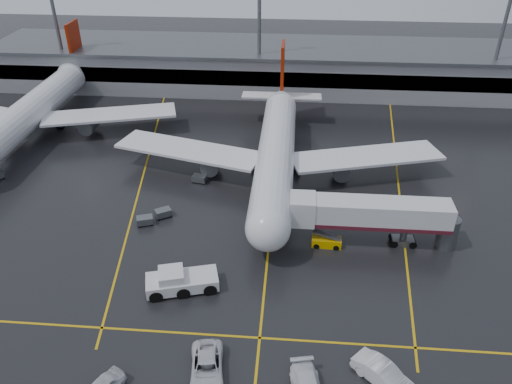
{
  "coord_description": "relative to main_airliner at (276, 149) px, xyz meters",
  "views": [
    {
      "loc": [
        2.38,
        -55.18,
        37.05
      ],
      "look_at": [
        -2.0,
        -2.0,
        4.0
      ],
      "focal_mm": 35.07,
      "sensor_mm": 36.0,
      "label": 1
    }
  ],
  "objects": [
    {
      "name": "service_van_c",
      "position": [
        11.05,
        -35.78,
        -3.25
      ],
      "size": [
        5.63,
        5.45,
        1.92
      ],
      "primitive_type": "imported",
      "rotation": [
        0.0,
        0.0,
        0.82
      ],
      "color": "silver",
      "rests_on": "ground"
    },
    {
      "name": "main_airliner",
      "position": [
        0.0,
        0.0,
        0.0
      ],
      "size": [
        48.8,
        45.6,
        14.1
      ],
      "color": "silver",
      "rests_on": "ground"
    },
    {
      "name": "jet_bridge",
      "position": [
        11.87,
        -15.7,
        -0.28
      ],
      "size": [
        19.9,
        3.4,
        6.05
      ],
      "color": "silver",
      "rests_on": "ground"
    },
    {
      "name": "apron_line_stop",
      "position": [
        0.0,
        -31.7,
        -4.2
      ],
      "size": [
        60.0,
        0.25,
        0.02
      ],
      "primitive_type": "cube",
      "color": "gold",
      "rests_on": "ground"
    },
    {
      "name": "light_mast_mid",
      "position": [
        -5.0,
        32.3,
        10.27
      ],
      "size": [
        3.0,
        1.2,
        25.45
      ],
      "color": "#595B60",
      "rests_on": "ground"
    },
    {
      "name": "apron_line_left",
      "position": [
        -20.0,
        0.3,
        -4.2
      ],
      "size": [
        9.99,
        69.35,
        0.02
      ],
      "primitive_type": "cube",
      "rotation": [
        0.0,
        0.0,
        0.14
      ],
      "color": "gold",
      "rests_on": "ground"
    },
    {
      "name": "light_mast_left",
      "position": [
        -45.0,
        32.3,
        10.27
      ],
      "size": [
        3.0,
        1.2,
        25.45
      ],
      "color": "#595B60",
      "rests_on": "ground"
    },
    {
      "name": "terminal",
      "position": [
        0.0,
        38.23,
        0.11
      ],
      "size": [
        122.0,
        19.0,
        8.6
      ],
      "color": "gray",
      "rests_on": "ground"
    },
    {
      "name": "baggage_cart_a",
      "position": [
        -14.05,
        -12.35,
        -3.58
      ],
      "size": [
        2.39,
        2.17,
        1.12
      ],
      "color": "#595B60",
      "rests_on": "ground"
    },
    {
      "name": "second_airliner",
      "position": [
        -42.0,
        12.0,
        0.0
      ],
      "size": [
        48.8,
        45.6,
        14.1
      ],
      "color": "silver",
      "rests_on": "ground"
    },
    {
      "name": "pushback_tractor",
      "position": [
        -8.95,
        -25.62,
        -3.13
      ],
      "size": [
        8.1,
        4.98,
        2.7
      ],
      "color": "silver",
      "rests_on": "ground"
    },
    {
      "name": "light_mast_right",
      "position": [
        40.0,
        32.3,
        10.27
      ],
      "size": [
        3.0,
        1.2,
        25.45
      ],
      "color": "#595B60",
      "rests_on": "ground"
    },
    {
      "name": "baggage_cart_c",
      "position": [
        -10.92,
        -3.19,
        -3.58
      ],
      "size": [
        2.22,
        1.67,
        1.12
      ],
      "color": "#595B60",
      "rests_on": "ground"
    },
    {
      "name": "belt_loader",
      "position": [
        6.87,
        -16.75,
        -3.66
      ],
      "size": [
        3.56,
        1.79,
        2.21
      ],
      "color": "#D09C03",
      "rests_on": "ground"
    },
    {
      "name": "baggage_cart_b",
      "position": [
        -15.96,
        -14.22,
        -3.58
      ],
      "size": [
        2.31,
        1.87,
        1.12
      ],
      "color": "#595B60",
      "rests_on": "ground"
    },
    {
      "name": "service_van_a",
      "position": [
        -4.3,
        -36.23,
        -3.36
      ],
      "size": [
        3.7,
        6.49,
        1.71
      ],
      "primitive_type": "imported",
      "rotation": [
        0.0,
        0.0,
        0.15
      ],
      "color": "silver",
      "rests_on": "ground"
    },
    {
      "name": "ground",
      "position": [
        0.0,
        -9.7,
        -4.21
      ],
      "size": [
        220.0,
        220.0,
        0.0
      ],
      "primitive_type": "plane",
      "color": "black",
      "rests_on": "ground"
    },
    {
      "name": "apron_line_right",
      "position": [
        18.0,
        0.3,
        -4.2
      ],
      "size": [
        7.57,
        69.64,
        0.02
      ],
      "primitive_type": "cube",
      "rotation": [
        0.0,
        0.0,
        -0.1
      ],
      "color": "gold",
      "rests_on": "ground"
    },
    {
      "name": "apron_line_centre",
      "position": [
        0.0,
        -9.7,
        -4.2
      ],
      "size": [
        0.25,
        90.0,
        0.02
      ],
      "primitive_type": "cube",
      "color": "gold",
      "rests_on": "ground"
    }
  ]
}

